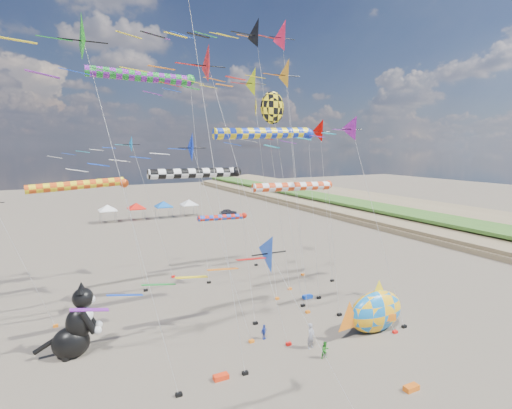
{
  "coord_description": "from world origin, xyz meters",
  "views": [
    {
      "loc": [
        -14.37,
        -14.46,
        13.69
      ],
      "look_at": [
        -0.84,
        12.0,
        9.29
      ],
      "focal_mm": 28.0,
      "sensor_mm": 36.0,
      "label": 1
    }
  ],
  "objects": [
    {
      "name": "windsock_5",
      "position": [
        -12.17,
        22.56,
        10.31
      ],
      "size": [
        9.44,
        0.8,
        10.75
      ],
      "color": "#DD4812",
      "rests_on": "ground"
    },
    {
      "name": "windsock_2",
      "position": [
        1.09,
        13.55,
        14.6
      ],
      "size": [
        10.07,
        0.89,
        15.09
      ],
      "color": "#1332C2",
      "rests_on": "ground"
    },
    {
      "name": "windsock_4",
      "position": [
        1.99,
        25.06,
        5.95
      ],
      "size": [
        7.08,
        0.64,
        6.32
      ],
      "color": "red",
      "rests_on": "ground"
    },
    {
      "name": "delta_kite_4",
      "position": [
        -5.8,
        7.57,
        18.09
      ],
      "size": [
        13.18,
        2.44,
        19.6
      ],
      "color": "red",
      "rests_on": "ground"
    },
    {
      "name": "kite_bag_0",
      "position": [
        2.88,
        0.02,
        0.15
      ],
      "size": [
        0.9,
        0.44,
        0.3
      ],
      "primitive_type": "cube",
      "color": "#D95C12",
      "rests_on": "ground"
    },
    {
      "name": "delta_kite_8",
      "position": [
        -8.82,
        25.29,
        13.49
      ],
      "size": [
        10.82,
        1.81,
        14.79
      ],
      "color": "#118BD8",
      "rests_on": "ground"
    },
    {
      "name": "fish_inflatable",
      "position": [
        6.3,
        6.52,
        1.51
      ],
      "size": [
        6.31,
        2.26,
        3.98
      ],
      "color": "blue",
      "rests_on": "ground"
    },
    {
      "name": "cat_inflatable",
      "position": [
        -13.75,
        12.92,
        2.42
      ],
      "size": [
        3.82,
        2.33,
        4.84
      ],
      "primitive_type": null,
      "rotation": [
        0.0,
        0.0,
        -0.16
      ],
      "color": "black",
      "rests_on": "ground"
    },
    {
      "name": "delta_kite_1",
      "position": [
        -0.4,
        11.43,
        18.48
      ],
      "size": [
        11.79,
        2.36,
        19.96
      ],
      "color": "orange",
      "rests_on": "ground"
    },
    {
      "name": "tent_row",
      "position": [
        1.5,
        60.0,
        3.15
      ],
      "size": [
        19.2,
        4.2,
        3.8
      ],
      "color": "white",
      "rests_on": "ground"
    },
    {
      "name": "delta_kite_9",
      "position": [
        0.69,
        16.7,
        22.33
      ],
      "size": [
        13.86,
        2.65,
        23.93
      ],
      "color": "black",
      "rests_on": "ground"
    },
    {
      "name": "delta_kite_6",
      "position": [
        -14.19,
        5.47,
        18.12
      ],
      "size": [
        12.62,
        2.33,
        19.58
      ],
      "color": "#1C8D15",
      "rests_on": "ground"
    },
    {
      "name": "windsock_1",
      "position": [
        -6.54,
        21.94,
        19.59
      ],
      "size": [
        10.58,
        0.96,
        20.12
      ],
      "color": "#1A8F2A",
      "rests_on": "ground"
    },
    {
      "name": "person_adult",
      "position": [
        0.55,
        6.54,
        0.89
      ],
      "size": [
        0.77,
        0.65,
        1.78
      ],
      "primitive_type": "imported",
      "rotation": [
        0.0,
        0.0,
        0.42
      ],
      "color": "gray",
      "rests_on": "ground"
    },
    {
      "name": "windsock_3",
      "position": [
        -5.41,
        11.52,
        11.76
      ],
      "size": [
        7.95,
        0.69,
        12.19
      ],
      "color": "black",
      "rests_on": "ground"
    },
    {
      "name": "delta_kite_5",
      "position": [
        4.44,
        5.86,
        14.52
      ],
      "size": [
        9.61,
        1.88,
        15.81
      ],
      "color": "#901B92",
      "rests_on": "ground"
    },
    {
      "name": "delta_kite_2",
      "position": [
        -0.11,
        15.11,
        18.32
      ],
      "size": [
        10.36,
        2.51,
        19.83
      ],
      "color": "#C4DE0E",
      "rests_on": "ground"
    },
    {
      "name": "kite_bag_2",
      "position": [
        -6.29,
        5.91,
        0.15
      ],
      "size": [
        0.9,
        0.44,
        0.3
      ],
      "primitive_type": "cube",
      "color": "red",
      "rests_on": "ground"
    },
    {
      "name": "angelfish_kite",
      "position": [
        1.87,
        14.72,
        16.62
      ],
      "size": [
        3.74,
        3.02,
        18.08
      ],
      "color": "yellow",
      "rests_on": "ground"
    },
    {
      "name": "windsock_0",
      "position": [
        1.36,
        9.82,
        10.69
      ],
      "size": [
        7.98,
        0.66,
        11.1
      ],
      "color": "red",
      "rests_on": "ground"
    },
    {
      "name": "parked_car",
      "position": [
        16.43,
        58.0,
        0.58
      ],
      "size": [
        3.46,
        1.45,
        1.17
      ],
      "primitive_type": "imported",
      "rotation": [
        0.0,
        0.0,
        1.55
      ],
      "color": "#26262D",
      "rests_on": "ground"
    },
    {
      "name": "kite_bag_1",
      "position": [
        5.47,
        14.12,
        0.15
      ],
      "size": [
        0.9,
        0.44,
        0.3
      ],
      "primitive_type": "cube",
      "color": "blue",
      "rests_on": "ground"
    },
    {
      "name": "ground",
      "position": [
        0.0,
        0.0,
        0.0
      ],
      "size": [
        260.0,
        260.0,
        0.0
      ],
      "primitive_type": "plane",
      "color": "brown",
      "rests_on": "ground"
    },
    {
      "name": "delta_kite_0",
      "position": [
        6.92,
        16.72,
        14.77
      ],
      "size": [
        11.27,
        2.34,
        16.24
      ],
      "color": "#D30500",
      "rests_on": "ground"
    },
    {
      "name": "delta_kite_3",
      "position": [
        -6.37,
        9.08,
        13.29
      ],
      "size": [
        9.21,
        1.93,
        14.59
      ],
      "color": "#082CD9",
      "rests_on": "ground"
    },
    {
      "name": "child_green",
      "position": [
        0.63,
        5.02,
        0.57
      ],
      "size": [
        0.58,
        0.47,
        1.14
      ],
      "primitive_type": "imported",
      "rotation": [
        0.0,
        0.0,
        0.08
      ],
      "color": "#288C23",
      "rests_on": "ground"
    },
    {
      "name": "delta_kite_10",
      "position": [
        5.29,
        19.71,
        23.62
      ],
      "size": [
        14.89,
        3.2,
        25.44
      ],
      "color": "#F81D44",
      "rests_on": "ground"
    },
    {
      "name": "delta_kite_7",
      "position": [
        -7.07,
        -1.55,
        8.9
      ],
      "size": [
        11.18,
        1.81,
        10.19
      ],
      "color": "blue",
      "rests_on": "ground"
    },
    {
      "name": "child_blue",
      "position": [
        -1.67,
        9.14,
        0.54
      ],
      "size": [
        0.69,
        0.51,
        1.09
      ],
      "primitive_type": "imported",
      "rotation": [
        0.0,
        0.0,
        0.44
      ],
      "color": "#243BAD",
      "rests_on": "ground"
    }
  ]
}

